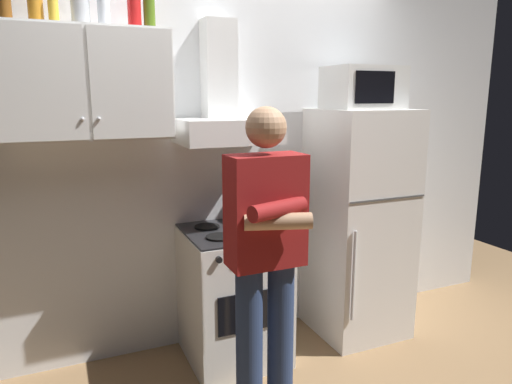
{
  "coord_description": "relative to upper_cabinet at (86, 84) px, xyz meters",
  "views": [
    {
      "loc": [
        -1.03,
        -2.38,
        1.69
      ],
      "look_at": [
        0.0,
        0.0,
        1.15
      ],
      "focal_mm": 32.71,
      "sensor_mm": 36.0,
      "label": 1
    }
  ],
  "objects": [
    {
      "name": "ground_plane",
      "position": [
        0.85,
        -0.37,
        -1.75
      ],
      "size": [
        7.0,
        7.0,
        0.0
      ],
      "primitive_type": "plane",
      "color": "olive"
    },
    {
      "name": "back_wall_tiled",
      "position": [
        0.85,
        0.23,
        -0.4
      ],
      "size": [
        4.8,
        0.1,
        2.7
      ],
      "primitive_type": "cube",
      "color": "white",
      "rests_on": "ground_plane"
    },
    {
      "name": "upper_cabinet",
      "position": [
        0.0,
        0.0,
        0.0
      ],
      "size": [
        0.9,
        0.37,
        0.6
      ],
      "color": "silver"
    },
    {
      "name": "stove_oven",
      "position": [
        0.8,
        -0.13,
        -1.32
      ],
      "size": [
        0.6,
        0.62,
        0.87
      ],
      "color": "white",
      "rests_on": "ground_plane"
    },
    {
      "name": "range_hood",
      "position": [
        0.8,
        0.0,
        -0.15
      ],
      "size": [
        0.6,
        0.44,
        0.75
      ],
      "color": "white"
    },
    {
      "name": "refrigerator",
      "position": [
        1.75,
        -0.12,
        -0.95
      ],
      "size": [
        0.6,
        0.62,
        1.6
      ],
      "color": "white",
      "rests_on": "ground_plane"
    },
    {
      "name": "microwave",
      "position": [
        1.75,
        -0.11,
        -0.01
      ],
      "size": [
        0.48,
        0.37,
        0.28
      ],
      "color": "silver",
      "rests_on": "refrigerator"
    },
    {
      "name": "person_standing",
      "position": [
        0.75,
        -0.73,
        -0.85
      ],
      "size": [
        0.38,
        0.33,
        1.64
      ],
      "color": "navy",
      "rests_on": "ground_plane"
    },
    {
      "name": "bottle_canister_steel",
      "position": [
        0.0,
        0.02,
        0.41
      ],
      "size": [
        0.1,
        0.1,
        0.24
      ],
      "color": "#B2B5BA",
      "rests_on": "upper_cabinet"
    },
    {
      "name": "bottle_olive_oil",
      "position": [
        0.36,
        -0.0,
        0.4
      ],
      "size": [
        0.06,
        0.06,
        0.22
      ],
      "color": "#4C6B19",
      "rests_on": "upper_cabinet"
    },
    {
      "name": "bottle_spice_jar",
      "position": [
        -0.13,
        0.0,
        0.37
      ],
      "size": [
        0.05,
        0.05,
        0.16
      ],
      "color": "gold",
      "rests_on": "upper_cabinet"
    },
    {
      "name": "bottle_soda_red",
      "position": [
        0.28,
        -0.01,
        0.43
      ],
      "size": [
        0.07,
        0.07,
        0.28
      ],
      "color": "red",
      "rests_on": "upper_cabinet"
    }
  ]
}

